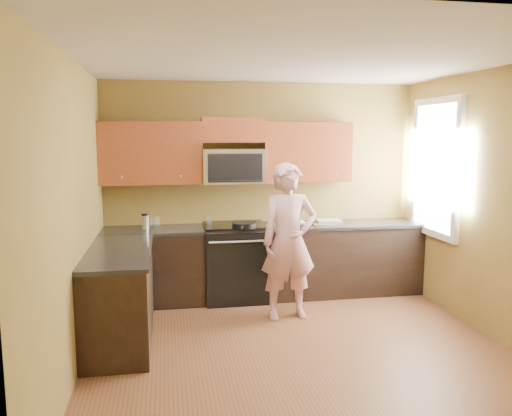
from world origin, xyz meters
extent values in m
plane|color=brown|center=(0.00, 0.00, 0.00)|extent=(4.00, 4.00, 0.00)
plane|color=white|center=(0.00, 0.00, 2.70)|extent=(4.00, 4.00, 0.00)
plane|color=brown|center=(0.00, 2.00, 1.35)|extent=(4.00, 0.00, 4.00)
plane|color=brown|center=(0.00, -2.00, 1.35)|extent=(4.00, 0.00, 4.00)
plane|color=brown|center=(-2.00, 0.00, 1.35)|extent=(0.00, 4.00, 4.00)
plane|color=brown|center=(2.00, 0.00, 1.35)|extent=(0.00, 4.00, 4.00)
cube|color=black|center=(0.00, 1.70, 0.44)|extent=(4.00, 0.60, 0.88)
cube|color=black|center=(-1.70, 0.60, 0.44)|extent=(0.60, 1.60, 0.88)
cube|color=black|center=(0.00, 1.69, 0.90)|extent=(4.00, 0.62, 0.04)
cube|color=black|center=(-1.69, 0.60, 0.90)|extent=(0.62, 1.60, 0.04)
cube|color=brown|center=(-0.40, 1.83, 2.10)|extent=(0.76, 0.33, 0.30)
imported|color=#D96C81|center=(0.11, 0.93, 0.87)|extent=(0.67, 0.47, 1.74)
cube|color=#B27F47|center=(0.64, 1.59, 0.93)|extent=(0.12, 0.12, 0.01)
ellipsoid|color=silver|center=(0.02, 1.53, 0.95)|extent=(0.12, 0.13, 0.06)
ellipsoid|color=silver|center=(0.43, 1.64, 0.95)|extent=(0.12, 0.13, 0.07)
cube|color=silver|center=(0.81, 1.69, 0.95)|extent=(0.32, 0.27, 0.05)
cylinder|color=silver|center=(-1.42, 1.90, 0.98)|extent=(0.08, 0.08, 0.12)
cylinder|color=silver|center=(-1.34, 1.90, 0.98)|extent=(0.08, 0.08, 0.12)
cylinder|color=silver|center=(-0.71, 1.77, 0.98)|extent=(0.09, 0.09, 0.12)
camera|label=1|loc=(-1.22, -4.46, 2.03)|focal=35.80mm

